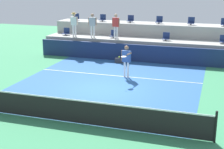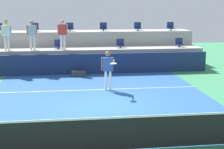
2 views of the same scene
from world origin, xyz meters
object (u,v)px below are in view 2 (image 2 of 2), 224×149
at_px(spectator_in_grey, 32,32).
at_px(stadium_chair_upper_mid_left, 70,28).
at_px(stadium_chair_lower_left, 58,45).
at_px(stadium_chair_lower_far_right, 179,43).
at_px(stadium_chair_upper_far_right, 171,27).
at_px(spectator_in_white, 63,32).
at_px(tennis_ball, 111,64).
at_px(stadium_chair_upper_left, 35,28).
at_px(stadium_chair_upper_right, 138,27).
at_px(tennis_player, 108,66).
at_px(stadium_chair_lower_right, 120,44).
at_px(equipment_bag, 79,74).
at_px(stadium_chair_upper_mid_right, 103,27).
at_px(spectator_with_hat, 6,32).

bearing_deg(spectator_in_grey, stadium_chair_upper_mid_left, 46.43).
height_order(stadium_chair_lower_left, stadium_chair_lower_far_right, same).
bearing_deg(stadium_chair_upper_far_right, spectator_in_white, -162.27).
xyz_separation_m(spectator_in_white, tennis_ball, (1.95, -5.74, -0.86)).
distance_m(stadium_chair_lower_far_right, stadium_chair_upper_left, 8.77).
xyz_separation_m(stadium_chair_upper_right, spectator_in_white, (-4.68, -2.18, -0.07)).
xyz_separation_m(stadium_chair_lower_far_right, spectator_in_white, (-6.84, -0.38, 0.78)).
height_order(stadium_chair_lower_far_right, spectator_in_grey, spectator_in_grey).
bearing_deg(tennis_player, stadium_chair_lower_left, 114.65).
distance_m(stadium_chair_upper_far_right, spectator_in_white, 7.17).
xyz_separation_m(stadium_chair_lower_right, equipment_bag, (-2.49, -1.85, -1.31)).
distance_m(stadium_chair_lower_left, spectator_in_grey, 1.62).
height_order(stadium_chair_lower_far_right, spectator_in_white, spectator_in_white).
bearing_deg(stadium_chair_lower_far_right, stadium_chair_lower_left, 180.00).
relative_size(spectator_in_grey, equipment_bag, 2.13).
distance_m(stadium_chair_lower_right, stadium_chair_upper_mid_left, 3.50).
xyz_separation_m(stadium_chair_lower_right, tennis_player, (-1.31, -4.93, -0.41)).
bearing_deg(spectator_in_grey, stadium_chair_upper_mid_right, 27.72).
height_order(stadium_chair_lower_left, stadium_chair_upper_left, stadium_chair_upper_left).
distance_m(stadium_chair_lower_right, spectator_with_hat, 6.38).
bearing_deg(stadium_chair_upper_far_right, equipment_bag, -148.82).
height_order(stadium_chair_lower_right, stadium_chair_upper_left, stadium_chair_upper_left).
height_order(stadium_chair_lower_right, tennis_ball, stadium_chair_lower_right).
bearing_deg(spectator_in_white, stadium_chair_upper_mid_right, 41.13).
height_order(stadium_chair_upper_mid_right, spectator_in_white, spectator_in_white).
distance_m(spectator_in_grey, tennis_ball, 6.84).
distance_m(stadium_chair_upper_mid_left, stadium_chair_upper_far_right, 6.41).
bearing_deg(stadium_chair_lower_left, stadium_chair_upper_mid_left, 69.04).
bearing_deg(stadium_chair_upper_mid_left, stadium_chair_lower_left, -110.96).
bearing_deg(spectator_with_hat, stadium_chair_upper_right, 15.83).
distance_m(stadium_chair_lower_left, spectator_in_white, 0.91).
height_order(stadium_chair_lower_right, stadium_chair_lower_far_right, same).
bearing_deg(stadium_chair_lower_far_right, tennis_ball, -128.59).
xyz_separation_m(stadium_chair_upper_mid_right, equipment_bag, (-1.69, -3.65, -2.16)).
distance_m(stadium_chair_upper_left, stadium_chair_upper_mid_right, 4.20).
relative_size(stadium_chair_lower_right, stadium_chair_lower_far_right, 1.00).
bearing_deg(stadium_chair_upper_mid_right, spectator_in_white, -138.87).
relative_size(tennis_player, spectator_in_grey, 1.06).
height_order(stadium_chair_lower_right, stadium_chair_upper_mid_left, stadium_chair_upper_mid_left).
relative_size(stadium_chair_lower_left, stadium_chair_upper_left, 1.00).
distance_m(stadium_chair_upper_right, spectator_with_hat, 8.01).
distance_m(stadium_chair_upper_mid_right, tennis_player, 6.86).
relative_size(stadium_chair_upper_far_right, tennis_ball, 7.65).
distance_m(stadium_chair_lower_left, stadium_chair_lower_far_right, 7.11).
bearing_deg(stadium_chair_upper_mid_right, stadium_chair_upper_right, 0.00).
bearing_deg(stadium_chair_lower_left, stadium_chair_upper_far_right, 14.23).
height_order(stadium_chair_upper_mid_right, stadium_chair_upper_far_right, same).
xyz_separation_m(stadium_chair_upper_far_right, equipment_bag, (-6.02, -3.65, -2.16)).
relative_size(stadium_chair_upper_right, tennis_ball, 7.65).
bearing_deg(stadium_chair_lower_left, stadium_chair_lower_right, 0.00).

